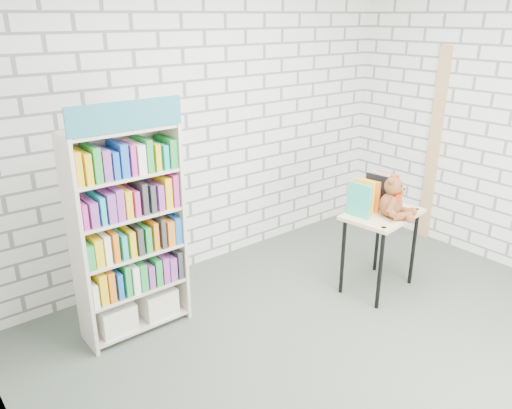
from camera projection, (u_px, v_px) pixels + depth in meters
ground at (360, 351)px, 3.78m from camera, size 4.50×4.50×0.00m
room_shell at (381, 118)px, 3.15m from camera, size 4.52×4.02×2.81m
bookshelf at (128, 232)px, 3.79m from camera, size 0.83×0.32×1.86m
display_table at (382, 224)px, 4.44m from camera, size 0.76×0.57×0.76m
table_books at (373, 194)px, 4.43m from camera, size 0.51×0.28×0.29m
teddy_bear at (394, 201)px, 4.27m from camera, size 0.35×0.33×0.37m
door_trim at (434, 147)px, 5.40m from camera, size 0.05×0.12×2.10m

